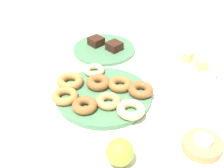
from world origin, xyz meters
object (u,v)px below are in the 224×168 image
at_px(donut_6, 94,70).
at_px(donut_plate, 104,96).
at_px(donut_0, 141,90).
at_px(donut_3, 85,105).
at_px(fruit_bowl, 191,70).
at_px(tealight, 203,140).
at_px(donut_1, 131,110).
at_px(apple, 120,152).
at_px(donut_7, 70,81).
at_px(brownie_far, 114,46).
at_px(candle_holder, 202,145).
at_px(melon_chunk_right, 202,65).
at_px(donut_4, 99,82).
at_px(donut_8, 108,101).
at_px(donut_5, 65,96).
at_px(cake_plate, 104,49).
at_px(brownie_near, 96,41).
at_px(melon_chunk_left, 187,57).
at_px(donut_2, 120,84).

bearing_deg(donut_6, donut_plate, -7.93).
bearing_deg(donut_0, donut_3, -90.85).
bearing_deg(fruit_bowl, tealight, -32.20).
xyz_separation_m(donut_1, apple, (0.14, -0.11, 0.01)).
height_order(donut_0, fruit_bowl, donut_0).
xyz_separation_m(donut_0, donut_7, (-0.15, -0.20, 0.00)).
distance_m(brownie_far, candle_holder, 0.58).
height_order(donut_7, melon_chunk_right, melon_chunk_right).
bearing_deg(brownie_far, fruit_bowl, 35.83).
relative_size(donut_4, tealight, 1.64).
bearing_deg(apple, donut_4, 166.49).
relative_size(donut_1, donut_8, 1.12).
relative_size(donut_5, donut_8, 1.09).
bearing_deg(donut_5, donut_4, 99.93).
bearing_deg(donut_3, donut_6, 149.50).
distance_m(donut_6, donut_8, 0.19).
distance_m(cake_plate, apple, 0.60).
distance_m(donut_1, donut_6, 0.25).
xyz_separation_m(donut_8, candle_holder, (0.26, 0.16, -0.02)).
relative_size(donut_5, tealight, 1.72).
distance_m(donut_0, donut_7, 0.25).
bearing_deg(donut_5, brownie_near, 142.59).
bearing_deg(donut_8, donut_4, 172.78).
xyz_separation_m(donut_7, melon_chunk_left, (0.07, 0.44, 0.02)).
distance_m(donut_plate, donut_3, 0.10).
height_order(donut_8, melon_chunk_left, melon_chunk_left).
bearing_deg(donut_plate, brownie_far, 148.34).
distance_m(donut_4, donut_6, 0.08).
distance_m(donut_plate, melon_chunk_right, 0.37).
distance_m(donut_0, donut_2, 0.08).
relative_size(donut_8, tealight, 1.58).
relative_size(brownie_near, melon_chunk_left, 1.54).
bearing_deg(cake_plate, donut_8, -21.41).
height_order(cake_plate, tealight, tealight).
bearing_deg(melon_chunk_left, cake_plate, -139.72).
relative_size(donut_8, fruit_bowl, 0.41).
bearing_deg(donut_5, donut_3, 29.83).
distance_m(brownie_far, melon_chunk_right, 0.36).
height_order(donut_2, donut_3, donut_3).
relative_size(donut_2, tealight, 1.65).
bearing_deg(donut_5, melon_chunk_left, 90.47).
relative_size(donut_plate, donut_3, 4.04).
bearing_deg(melon_chunk_right, donut_4, -103.32).
bearing_deg(melon_chunk_right, donut_7, -106.57).
relative_size(donut_2, donut_4, 1.00).
relative_size(donut_4, donut_8, 1.04).
distance_m(donut_2, donut_4, 0.07).
bearing_deg(fruit_bowl, donut_5, -93.54).
height_order(donut_8, brownie_near, brownie_near).
distance_m(donut_5, tealight, 0.45).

